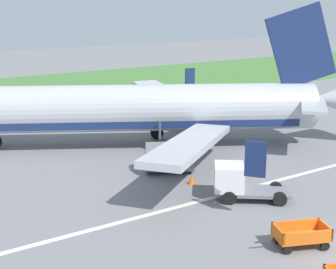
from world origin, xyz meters
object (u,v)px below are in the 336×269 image
service_truck_beside_carts (237,181)px  traffic_cone_near_plane (225,163)px  baggage_cart_second_in_row (301,235)px  traffic_cone_mid_apron (192,180)px  airplane (140,109)px

service_truck_beside_carts → traffic_cone_near_plane: size_ratio=7.93×
baggage_cart_second_in_row → service_truck_beside_carts: (1.47, 6.24, 0.50)m
traffic_cone_mid_apron → traffic_cone_near_plane: bearing=19.9°
traffic_cone_near_plane → traffic_cone_mid_apron: 4.20m
airplane → baggage_cart_second_in_row: 19.50m
traffic_cone_near_plane → traffic_cone_mid_apron: bearing=-160.1°
baggage_cart_second_in_row → traffic_cone_mid_apron: baggage_cart_second_in_row is taller
baggage_cart_second_in_row → service_truck_beside_carts: size_ratio=0.77×
airplane → baggage_cart_second_in_row: size_ratio=9.65×
traffic_cone_near_plane → airplane: bearing=105.1°
airplane → service_truck_beside_carts: size_ratio=7.45×
airplane → traffic_cone_mid_apron: 10.01m
baggage_cart_second_in_row → traffic_cone_mid_apron: bearing=85.8°
baggage_cart_second_in_row → service_truck_beside_carts: 6.43m
service_truck_beside_carts → airplane: bearing=85.5°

